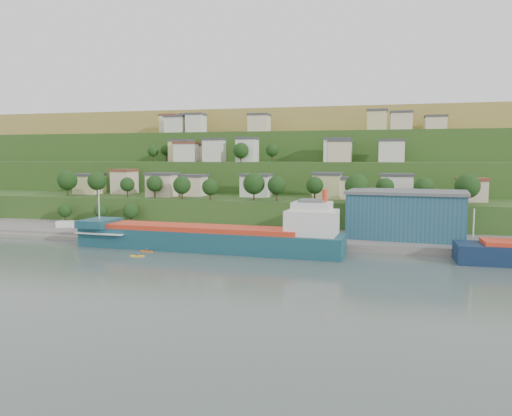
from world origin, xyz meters
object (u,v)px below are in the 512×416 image
(caravan, at_px, (66,225))
(kayak_orange, at_px, (147,251))
(cargo_ship_near, at_px, (216,239))
(warehouse, at_px, (406,214))

(caravan, height_order, kayak_orange, caravan)
(cargo_ship_near, bearing_deg, warehouse, 26.52)
(cargo_ship_near, bearing_deg, kayak_orange, -156.58)
(cargo_ship_near, relative_size, caravan, 12.10)
(kayak_orange, bearing_deg, warehouse, 30.46)
(cargo_ship_near, xyz_separation_m, warehouse, (47.49, 21.16, 5.56))
(caravan, relative_size, kayak_orange, 1.71)
(cargo_ship_near, distance_m, warehouse, 52.29)
(cargo_ship_near, bearing_deg, caravan, 166.78)
(cargo_ship_near, xyz_separation_m, caravan, (-54.73, 15.41, -0.32))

